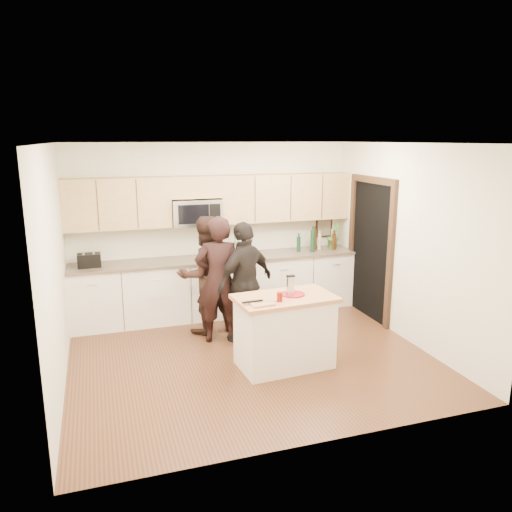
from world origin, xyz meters
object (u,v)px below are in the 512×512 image
object	(u,v)px
island	(285,331)
woman_right	(245,282)
woman_left	(219,280)
toaster	(89,260)
woman_center	(205,275)

from	to	relation	value
island	woman_right	xyz separation A→B (m)	(-0.23, 0.92, 0.39)
woman_left	toaster	bearing A→B (deg)	-21.84
toaster	woman_center	world-z (taller)	woman_center
woman_right	toaster	bearing A→B (deg)	-58.72
island	woman_right	distance (m)	1.02
toaster	woman_center	bearing A→B (deg)	-21.88
woman_center	woman_right	xyz separation A→B (m)	(0.45, -0.50, -0.01)
island	woman_right	world-z (taller)	woman_right
woman_left	woman_center	size ratio (longest dim) A/B	1.03
woman_left	woman_center	world-z (taller)	woman_left
island	woman_center	world-z (taller)	woman_center
woman_left	woman_center	distance (m)	0.41
woman_center	woman_right	size ratio (longest dim) A/B	1.01
toaster	woman_center	xyz separation A→B (m)	(1.57, -0.63, -0.19)
island	woman_center	bearing A→B (deg)	110.95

